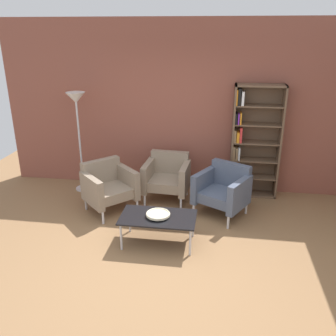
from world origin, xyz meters
TOP-DOWN VIEW (x-y plane):
  - ground_plane at (0.00, 0.00)m, footprint 8.32×8.32m
  - brick_back_panel at (0.00, 2.46)m, footprint 6.40×0.12m
  - bookshelf_tall at (1.15, 2.25)m, footprint 0.80×0.30m
  - coffee_table_low at (-0.13, 0.47)m, footprint 1.00×0.56m
  - decorative_bowl at (-0.13, 0.47)m, footprint 0.32×0.32m
  - armchair_corner_red at (0.72, 1.44)m, footprint 0.93×0.91m
  - armchair_spare_guest at (-0.21, 1.83)m, footprint 0.76×0.70m
  - armchair_near_window at (-1.07, 1.32)m, footprint 0.95×0.95m
  - floor_lamp_torchiere at (-1.77, 2.02)m, footprint 0.32×0.32m

SIDE VIEW (x-z plane):
  - ground_plane at x=0.00m, z-range 0.00..0.00m
  - coffee_table_low at x=-0.13m, z-range 0.17..0.57m
  - armchair_corner_red at x=0.72m, z-range 0.02..0.80m
  - armchair_spare_guest at x=-0.21m, z-range 0.02..0.80m
  - armchair_near_window at x=-1.07m, z-range 0.02..0.80m
  - decorative_bowl at x=-0.13m, z-range 0.41..0.46m
  - bookshelf_tall at x=1.15m, z-range -0.02..1.88m
  - floor_lamp_torchiere at x=-1.77m, z-range 0.58..2.32m
  - brick_back_panel at x=0.00m, z-range 0.00..2.90m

